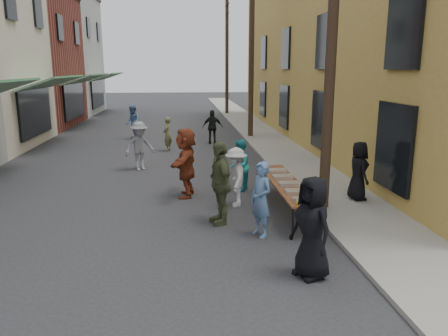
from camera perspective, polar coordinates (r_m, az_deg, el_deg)
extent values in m
plane|color=#28282B|center=(8.17, -10.60, -12.93)|extent=(120.00, 120.00, 0.00)
cube|color=gray|center=(22.99, 5.19, 4.12)|extent=(2.20, 60.00, 0.10)
cube|color=maroon|center=(30.31, -26.98, 12.41)|extent=(8.00, 8.00, 8.00)
cube|color=gray|center=(37.91, -22.65, 13.38)|extent=(8.00, 8.00, 9.00)
cube|color=#A98E3C|center=(23.75, 21.12, 15.60)|extent=(10.00, 28.00, 10.00)
cylinder|color=#2D2116|center=(10.96, 14.00, 17.60)|extent=(0.26, 0.26, 9.00)
cylinder|color=#2D2116|center=(22.63, 3.62, 15.31)|extent=(0.26, 0.26, 9.00)
cylinder|color=#2D2116|center=(34.53, 0.39, 14.48)|extent=(0.26, 0.26, 9.00)
cube|color=brown|center=(11.03, 8.09, -1.95)|extent=(0.70, 4.00, 0.04)
cylinder|color=black|center=(9.33, 8.97, -7.16)|extent=(0.04, 0.04, 0.71)
cylinder|color=black|center=(9.49, 12.39, -6.97)|extent=(0.04, 0.04, 0.71)
cylinder|color=black|center=(12.85, 4.84, -1.47)|extent=(0.04, 0.04, 0.71)
cylinder|color=black|center=(12.96, 7.36, -1.41)|extent=(0.04, 0.04, 0.71)
cube|color=maroon|center=(9.48, 10.42, -4.13)|extent=(0.50, 0.33, 0.08)
cube|color=#B2B2B7|center=(10.08, 9.42, -3.06)|extent=(0.50, 0.33, 0.08)
cube|color=tan|center=(10.73, 8.47, -2.05)|extent=(0.50, 0.33, 0.08)
cube|color=#B2B2B7|center=(11.39, 7.64, -1.15)|extent=(0.50, 0.33, 0.08)
cube|color=tan|center=(12.06, 6.89, -0.35)|extent=(0.50, 0.33, 0.08)
cylinder|color=#A57F26|center=(9.15, 9.60, -4.73)|extent=(0.07, 0.07, 0.08)
cylinder|color=#A57F26|center=(9.24, 9.44, -4.54)|extent=(0.07, 0.07, 0.08)
cylinder|color=#A57F26|center=(9.33, 9.28, -4.36)|extent=(0.07, 0.07, 0.08)
cylinder|color=tan|center=(9.30, 12.03, -4.40)|extent=(0.08, 0.08, 0.12)
imported|color=black|center=(7.62, 11.41, -7.62)|extent=(0.88, 1.03, 1.79)
imported|color=#5477A3|center=(9.31, 4.85, -4.11)|extent=(0.61, 0.71, 1.63)
imported|color=teal|center=(12.73, 2.05, 0.32)|extent=(0.79, 0.89, 1.53)
imported|color=silver|center=(11.32, 1.57, -1.21)|extent=(0.67, 1.05, 1.55)
imported|color=#4A522F|center=(10.01, -0.54, -1.95)|extent=(0.74, 1.21, 1.93)
imported|color=maroon|center=(12.19, -4.99, 0.71)|extent=(0.86, 1.87, 1.94)
imported|color=black|center=(12.09, 17.15, -0.35)|extent=(0.54, 0.79, 1.56)
imported|color=gray|center=(15.70, -10.95, 2.85)|extent=(1.28, 1.10, 1.72)
imported|color=black|center=(20.87, -1.50, 5.38)|extent=(0.98, 0.49, 1.62)
imported|color=#5F653A|center=(19.17, -7.41, 4.40)|extent=(0.49, 0.62, 1.48)
imported|color=#5572A4|center=(22.70, -11.82, 5.86)|extent=(0.87, 0.99, 1.73)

